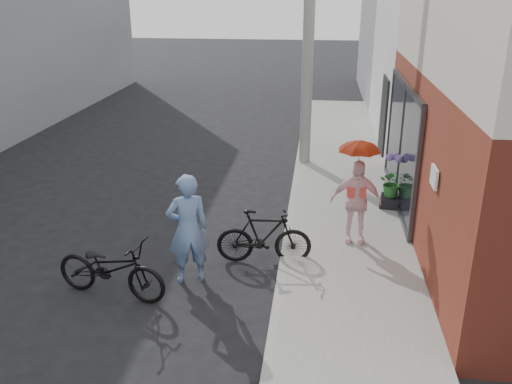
% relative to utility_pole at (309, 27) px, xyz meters
% --- Properties ---
extents(ground, '(80.00, 80.00, 0.00)m').
position_rel_utility_pole_xyz_m(ground, '(-1.10, -6.00, -3.50)').
color(ground, black).
rests_on(ground, ground).
extents(sidewalk, '(2.20, 24.00, 0.12)m').
position_rel_utility_pole_xyz_m(sidewalk, '(1.00, -4.00, -3.44)').
color(sidewalk, gray).
rests_on(sidewalk, ground).
extents(curb, '(0.12, 24.00, 0.12)m').
position_rel_utility_pole_xyz_m(curb, '(-0.16, -4.00, -3.44)').
color(curb, '#9E9E99').
rests_on(curb, ground).
extents(east_building_far, '(8.00, 8.00, 7.00)m').
position_rel_utility_pole_xyz_m(east_building_far, '(6.10, 10.00, 0.00)').
color(east_building_far, gray).
rests_on(east_building_far, ground).
extents(utility_pole, '(0.28, 0.28, 7.00)m').
position_rel_utility_pole_xyz_m(utility_pole, '(0.00, 0.00, 0.00)').
color(utility_pole, '#9E9E99').
rests_on(utility_pole, ground).
extents(officer, '(0.78, 0.65, 1.81)m').
position_rel_utility_pole_xyz_m(officer, '(-1.62, -6.10, -2.59)').
color(officer, '#6684B6').
rests_on(officer, ground).
extents(bike_left, '(1.90, 0.98, 0.95)m').
position_rel_utility_pole_xyz_m(bike_left, '(-2.68, -6.69, -3.02)').
color(bike_left, black).
rests_on(bike_left, ground).
extents(bike_right, '(1.64, 0.58, 0.97)m').
position_rel_utility_pole_xyz_m(bike_right, '(-0.50, -5.35, -3.02)').
color(bike_right, black).
rests_on(bike_right, ground).
extents(kimono_woman, '(0.90, 0.39, 1.53)m').
position_rel_utility_pole_xyz_m(kimono_woman, '(1.04, -4.57, -2.62)').
color(kimono_woman, '#FFD5D9').
rests_on(kimono_woman, sidewalk).
extents(parasol, '(0.71, 0.71, 0.62)m').
position_rel_utility_pole_xyz_m(parasol, '(1.04, -4.57, -1.54)').
color(parasol, '#B93615').
rests_on(parasol, kimono_woman).
extents(planter, '(0.50, 0.50, 0.23)m').
position_rel_utility_pole_xyz_m(planter, '(1.90, -2.85, -3.27)').
color(planter, black).
rests_on(planter, sidewalk).
extents(potted_plant, '(0.54, 0.46, 0.60)m').
position_rel_utility_pole_xyz_m(potted_plant, '(1.90, -2.85, -2.86)').
color(potted_plant, '#2D6F2C').
rests_on(potted_plant, planter).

